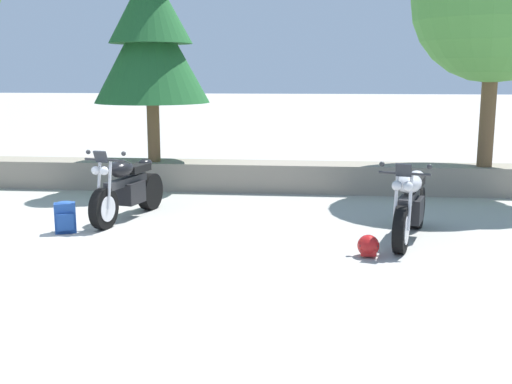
# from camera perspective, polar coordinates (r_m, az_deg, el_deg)

# --- Properties ---
(ground_plane) EXTENTS (120.00, 120.00, 0.00)m
(ground_plane) POSITION_cam_1_polar(r_m,az_deg,el_deg) (8.67, -21.09, -5.33)
(ground_plane) COLOR #A3A099
(stone_wall) EXTENTS (36.00, 0.80, 0.55)m
(stone_wall) POSITION_cam_1_polar(r_m,az_deg,el_deg) (12.97, -11.66, 1.61)
(stone_wall) COLOR gray
(stone_wall) RESTS_ON ground
(motorcycle_black_near_left) EXTENTS (0.78, 2.04, 1.18)m
(motorcycle_black_near_left) POSITION_cam_1_polar(r_m,az_deg,el_deg) (10.15, -11.62, 0.28)
(motorcycle_black_near_left) COLOR black
(motorcycle_black_near_left) RESTS_ON ground
(motorcycle_silver_centre) EXTENTS (0.87, 2.03, 1.18)m
(motorcycle_silver_centre) POSITION_cam_1_polar(r_m,az_deg,el_deg) (8.95, 13.75, -1.22)
(motorcycle_silver_centre) COLOR black
(motorcycle_silver_centre) RESTS_ON ground
(rider_backpack) EXTENTS (0.35, 0.33, 0.47)m
(rider_backpack) POSITION_cam_1_polar(r_m,az_deg,el_deg) (9.54, -16.93, -2.13)
(rider_backpack) COLOR navy
(rider_backpack) RESTS_ON ground
(rider_helmet) EXTENTS (0.28, 0.28, 0.28)m
(rider_helmet) POSITION_cam_1_polar(r_m,az_deg,el_deg) (8.11, 10.16, -4.85)
(rider_helmet) COLOR #B21919
(rider_helmet) RESTS_ON ground
(pine_tree_mid_left) EXTENTS (2.24, 2.24, 4.33)m
(pine_tree_mid_left) POSITION_cam_1_polar(r_m,az_deg,el_deg) (12.62, -9.55, 14.06)
(pine_tree_mid_left) COLOR brown
(pine_tree_mid_left) RESTS_ON stone_wall
(leafy_tree_mid_right) EXTENTS (3.14, 2.99, 4.55)m
(leafy_tree_mid_right) POSITION_cam_1_polar(r_m,az_deg,el_deg) (12.50, 21.67, 15.71)
(leafy_tree_mid_right) COLOR brown
(leafy_tree_mid_right) RESTS_ON stone_wall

